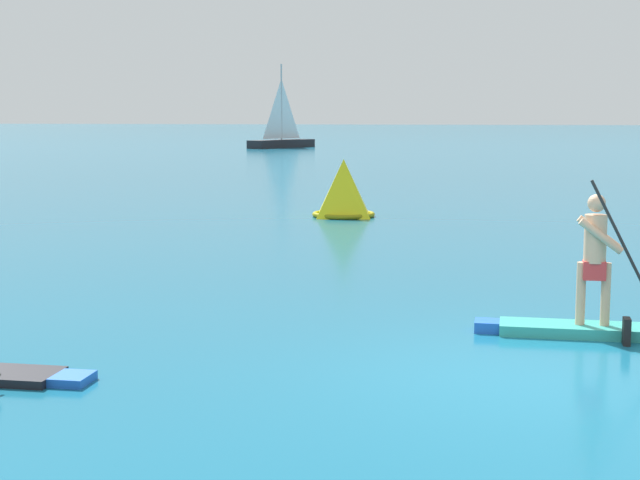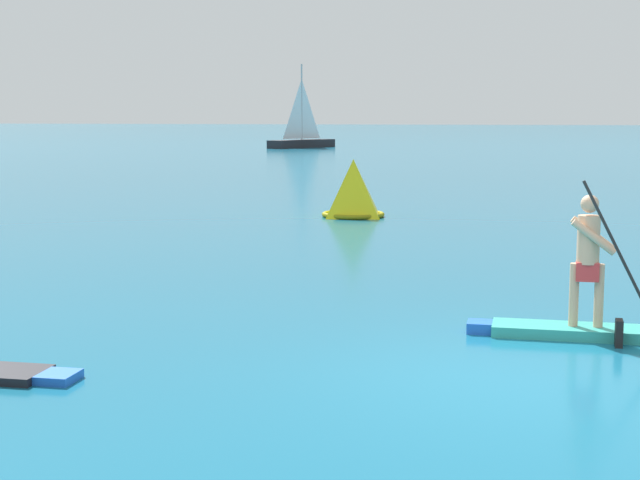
# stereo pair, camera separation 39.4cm
# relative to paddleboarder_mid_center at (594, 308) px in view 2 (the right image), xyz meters

# --- Properties ---
(ground) EXTENTS (440.00, 440.00, 0.00)m
(ground) POSITION_rel_paddleboarder_mid_center_xyz_m (-0.80, -2.01, -0.35)
(ground) COLOR #145B7A
(paddleboarder_mid_center) EXTENTS (2.97, 0.78, 1.89)m
(paddleboarder_mid_center) POSITION_rel_paddleboarder_mid_center_xyz_m (0.00, 0.00, 0.00)
(paddleboarder_mid_center) COLOR teal
(paddleboarder_mid_center) RESTS_ON ground
(race_marker_buoy) EXTENTS (1.88, 1.88, 1.47)m
(race_marker_buoy) POSITION_rel_paddleboarder_mid_center_xyz_m (-5.41, 12.45, 0.31)
(race_marker_buoy) COLOR yellow
(race_marker_buoy) RESTS_ON ground
(sailboat_left_horizon) EXTENTS (4.17, 6.33, 6.38)m
(sailboat_left_horizon) POSITION_rel_paddleboarder_mid_center_xyz_m (-19.23, 60.48, 0.40)
(sailboat_left_horizon) COLOR black
(sailboat_left_horizon) RESTS_ON ground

